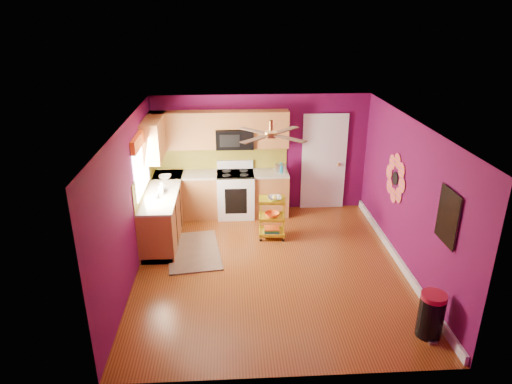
{
  "coord_description": "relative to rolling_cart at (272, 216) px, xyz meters",
  "views": [
    {
      "loc": [
        -0.64,
        -6.71,
        4.13
      ],
      "look_at": [
        -0.22,
        0.4,
        1.23
      ],
      "focal_mm": 32.0,
      "sensor_mm": 36.0,
      "label": 1
    }
  ],
  "objects": [
    {
      "name": "teal_kettle",
      "position": [
        0.27,
        1.12,
        0.57
      ],
      "size": [
        0.18,
        0.18,
        0.21
      ],
      "color": "teal",
      "rests_on": "lower_cabinets"
    },
    {
      "name": "toaster",
      "position": [
        0.26,
        1.12,
        0.58
      ],
      "size": [
        0.22,
        0.15,
        0.18
      ],
      "primitive_type": "cube",
      "color": "beige",
      "rests_on": "lower_cabinets"
    },
    {
      "name": "upper_cabinetry",
      "position": [
        -1.37,
        1.1,
        1.35
      ],
      "size": [
        2.8,
        2.3,
        1.26
      ],
      "color": "#975729",
      "rests_on": "ground"
    },
    {
      "name": "trash_can",
      "position": [
        1.85,
        -2.93,
        -0.13
      ],
      "size": [
        0.36,
        0.38,
        0.65
      ],
      "color": "black",
      "rests_on": "ground"
    },
    {
      "name": "ground",
      "position": [
        -0.13,
        -1.08,
        -0.45
      ],
      "size": [
        5.0,
        5.0,
        0.0
      ],
      "primitive_type": "plane",
      "color": "#672F10",
      "rests_on": "ground"
    },
    {
      "name": "right_wall_art",
      "position": [
        2.1,
        -1.41,
        0.99
      ],
      "size": [
        0.04,
        2.74,
        1.04
      ],
      "color": "black",
      "rests_on": "ground"
    },
    {
      "name": "counter_cup",
      "position": [
        -2.12,
        -0.14,
        0.53
      ],
      "size": [
        0.12,
        0.12,
        0.09
      ],
      "primitive_type": "imported",
      "color": "white",
      "rests_on": "lower_cabinets"
    },
    {
      "name": "soap_bottle_b",
      "position": [
        -2.05,
        0.19,
        0.58
      ],
      "size": [
        0.14,
        0.14,
        0.18
      ],
      "primitive_type": "imported",
      "color": "white",
      "rests_on": "lower_cabinets"
    },
    {
      "name": "electric_range",
      "position": [
        -0.68,
        1.1,
        0.03
      ],
      "size": [
        0.76,
        0.66,
        1.13
      ],
      "color": "white",
      "rests_on": "ground"
    },
    {
      "name": "shag_rug",
      "position": [
        -1.47,
        -0.46,
        -0.44
      ],
      "size": [
        1.1,
        1.59,
        0.02
      ],
      "primitive_type": "cube",
      "rotation": [
        0.0,
        0.0,
        0.13
      ],
      "color": "black",
      "rests_on": "ground"
    },
    {
      "name": "counter_dish",
      "position": [
        -2.09,
        0.87,
        0.52
      ],
      "size": [
        0.25,
        0.25,
        0.06
      ],
      "primitive_type": "imported",
      "color": "white",
      "rests_on": "lower_cabinets"
    },
    {
      "name": "ceiling_fan",
      "position": [
        -0.13,
        -0.88,
        1.84
      ],
      "size": [
        1.01,
        1.01,
        0.26
      ],
      "color": "#BF8C3F",
      "rests_on": "ground"
    },
    {
      "name": "left_window",
      "position": [
        -2.34,
        -0.03,
        1.28
      ],
      "size": [
        0.08,
        1.35,
        1.08
      ],
      "color": "white",
      "rests_on": "ground"
    },
    {
      "name": "panel_door",
      "position": [
        1.23,
        1.39,
        0.57
      ],
      "size": [
        0.95,
        0.11,
        2.15
      ],
      "color": "white",
      "rests_on": "ground"
    },
    {
      "name": "lower_cabinets",
      "position": [
        -1.47,
        0.74,
        -0.02
      ],
      "size": [
        2.81,
        2.31,
        0.94
      ],
      "color": "#975729",
      "rests_on": "ground"
    },
    {
      "name": "soap_bottle_a",
      "position": [
        -2.05,
        0.05,
        0.59
      ],
      "size": [
        0.1,
        0.1,
        0.21
      ],
      "primitive_type": "imported",
      "color": "#EA3F72",
      "rests_on": "lower_cabinets"
    },
    {
      "name": "rolling_cart",
      "position": [
        0.0,
        0.0,
        0.0
      ],
      "size": [
        0.51,
        0.38,
        0.88
      ],
      "color": "gold",
      "rests_on": "ground"
    },
    {
      "name": "room_envelope",
      "position": [
        -0.1,
        -1.08,
        1.18
      ],
      "size": [
        4.54,
        5.04,
        2.52
      ],
      "color": "#5A0A3F",
      "rests_on": "ground"
    }
  ]
}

